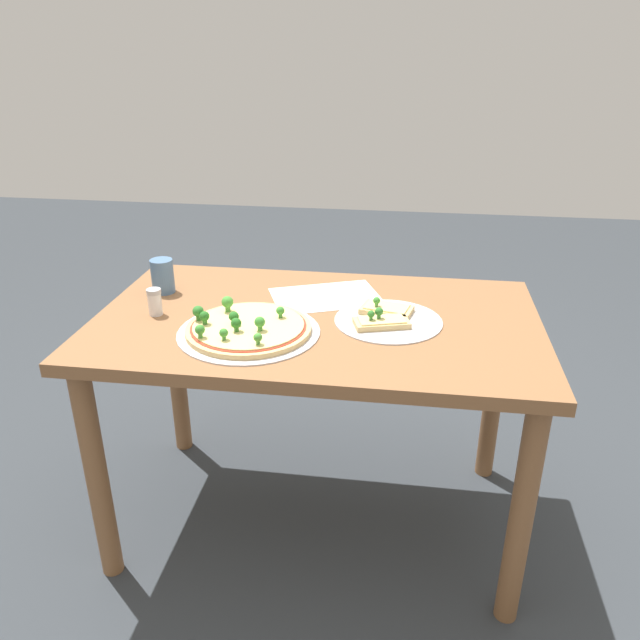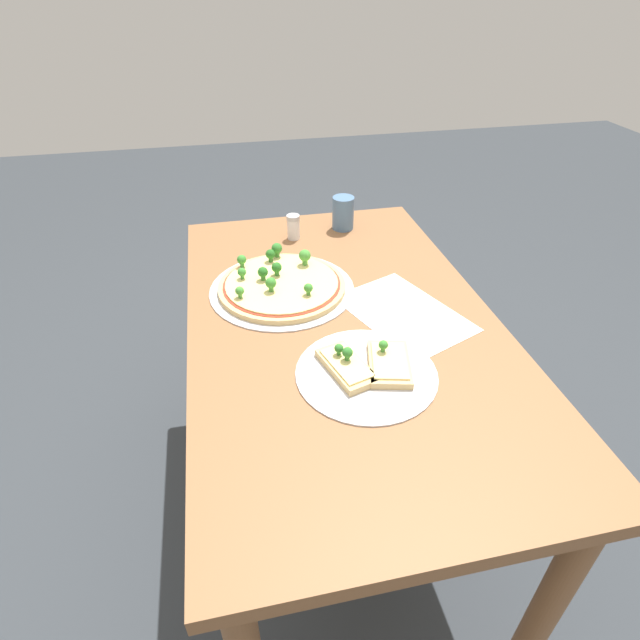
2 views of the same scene
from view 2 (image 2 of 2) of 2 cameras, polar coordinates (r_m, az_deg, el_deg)
ground_plane at (r=1.72m, az=1.98°, el=-19.55°), size 8.00×8.00×0.00m
dining_table at (r=1.27m, az=2.54°, el=-3.57°), size 1.24×0.74×0.71m
pizza_tray_whole at (r=1.32m, az=-4.43°, el=4.06°), size 0.38×0.38×0.07m
pizza_tray_slice at (r=1.06m, az=5.51°, el=-5.44°), size 0.30×0.30×0.06m
drinking_cup at (r=1.63m, az=2.65°, el=12.12°), size 0.07×0.07×0.10m
condiment_shaker at (r=1.57m, az=-3.06°, el=10.58°), size 0.04×0.04×0.08m
paper_menu at (r=1.24m, az=9.56°, el=0.79°), size 0.38×0.32×0.00m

